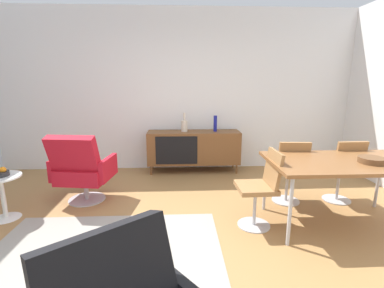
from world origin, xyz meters
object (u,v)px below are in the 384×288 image
(dining_chair_near_window, at_px, (261,186))
(dining_chair_back_right, at_px, (343,168))
(dining_table, at_px, (344,164))
(sideboard, at_px, (194,147))
(vase_cobalt, at_px, (215,124))
(lounge_chair_red, at_px, (82,168))
(vase_sculptural_dark, at_px, (184,125))
(dining_chair_back_left, at_px, (290,169))
(wooden_bowl_on_table, at_px, (372,160))
(side_table_round, at_px, (2,192))

(dining_chair_near_window, height_order, dining_chair_back_right, same)
(dining_table, bearing_deg, dining_chair_near_window, 179.89)
(sideboard, height_order, dining_chair_near_window, dining_chair_near_window)
(vase_cobalt, bearing_deg, lounge_chair_red, -146.97)
(vase_sculptural_dark, height_order, dining_chair_back_left, vase_sculptural_dark)
(wooden_bowl_on_table, relative_size, dining_chair_back_right, 0.30)
(wooden_bowl_on_table, height_order, side_table_round, wooden_bowl_on_table)
(sideboard, bearing_deg, vase_sculptural_dark, 179.32)
(dining_chair_near_window, bearing_deg, side_table_round, 173.96)
(sideboard, height_order, dining_chair_back_left, dining_chair_back_left)
(side_table_round, bearing_deg, vase_cobalt, 31.64)
(side_table_round, bearing_deg, wooden_bowl_on_table, -5.83)
(dining_chair_back_left, xyz_separation_m, dining_chair_near_window, (-0.53, -0.56, 0.00))
(vase_cobalt, height_order, dining_chair_back_right, vase_cobalt)
(vase_cobalt, distance_m, wooden_bowl_on_table, 2.48)
(sideboard, relative_size, vase_cobalt, 5.84)
(dining_chair_back_right, relative_size, side_table_round, 1.65)
(vase_sculptural_dark, bearing_deg, side_table_round, -142.38)
(sideboard, bearing_deg, lounge_chair_red, -140.98)
(wooden_bowl_on_table, bearing_deg, sideboard, 130.31)
(dining_chair_back_left, height_order, lounge_chair_red, lounge_chair_red)
(lounge_chair_red, bearing_deg, vase_cobalt, 33.03)
(vase_cobalt, xyz_separation_m, vase_sculptural_dark, (-0.54, -0.00, -0.03))
(dining_chair_back_left, bearing_deg, side_table_round, -175.90)
(vase_cobalt, distance_m, lounge_chair_red, 2.30)
(dining_table, height_order, dining_chair_back_left, dining_chair_back_left)
(sideboard, xyz_separation_m, lounge_chair_red, (-1.52, -1.23, 0.03))
(vase_sculptural_dark, bearing_deg, wooden_bowl_on_table, -47.24)
(wooden_bowl_on_table, bearing_deg, dining_chair_near_window, 174.72)
(wooden_bowl_on_table, height_order, dining_chair_back_left, dining_chair_back_left)
(sideboard, relative_size, lounge_chair_red, 1.69)
(dining_chair_near_window, distance_m, lounge_chair_red, 2.27)
(vase_sculptural_dark, distance_m, dining_chair_near_window, 2.14)
(dining_table, height_order, lounge_chair_red, lounge_chair_red)
(sideboard, relative_size, dining_chair_back_right, 1.87)
(sideboard, height_order, side_table_round, sideboard)
(dining_chair_back_left, relative_size, lounge_chair_red, 0.90)
(vase_cobalt, height_order, lounge_chair_red, vase_cobalt)
(dining_chair_near_window, height_order, side_table_round, dining_chair_near_window)
(wooden_bowl_on_table, relative_size, side_table_round, 0.50)
(dining_chair_back_right, bearing_deg, side_table_round, -176.60)
(vase_sculptural_dark, relative_size, dining_chair_near_window, 0.38)
(dining_chair_back_left, height_order, dining_chair_back_right, same)
(dining_chair_near_window, xyz_separation_m, lounge_chair_red, (-2.15, 0.72, -0.00))
(sideboard, distance_m, lounge_chair_red, 1.96)
(sideboard, xyz_separation_m, wooden_bowl_on_table, (1.75, -2.06, 0.33))
(dining_chair_back_right, bearing_deg, dining_chair_near_window, -155.81)
(vase_cobalt, relative_size, side_table_round, 0.53)
(sideboard, bearing_deg, dining_chair_back_right, -36.80)
(lounge_chair_red, bearing_deg, dining_chair_near_window, -18.57)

